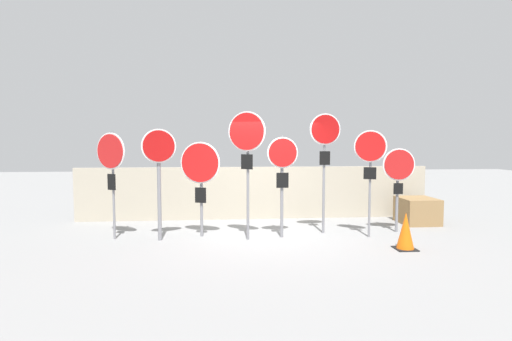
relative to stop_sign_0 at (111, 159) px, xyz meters
The scene contains 12 objects.
ground_plane 3.66m from the stop_sign_0, ahead, with size 40.00×40.00×0.00m, color gray.
fence_back 3.95m from the stop_sign_0, 32.27° to the left, with size 9.46×0.12×1.40m.
stop_sign_0 is the anchor object (origin of this frame).
stop_sign_1 1.04m from the stop_sign_0, 10.55° to the right, with size 0.69×0.21×2.35m.
stop_sign_2 1.88m from the stop_sign_0, ahead, with size 0.86×0.32×2.08m.
stop_sign_3 2.88m from the stop_sign_0, ahead, with size 0.75×0.40×2.71m.
stop_sign_4 3.63m from the stop_sign_0, ahead, with size 0.67×0.14×2.18m.
stop_sign_5 4.64m from the stop_sign_0, ahead, with size 0.70×0.13×2.71m.
stop_sign_6 5.52m from the stop_sign_0, ahead, with size 0.63×0.34×2.33m.
stop_sign_7 6.35m from the stop_sign_0, ahead, with size 0.74×0.13×1.94m.
traffic_cone_0 6.15m from the stop_sign_0, 12.32° to the right, with size 0.40×0.40×0.72m.
storage_crate 7.50m from the stop_sign_0, ahead, with size 0.86×0.96×0.65m.
Camera 1 is at (-0.90, -8.59, 2.09)m, focal length 28.00 mm.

